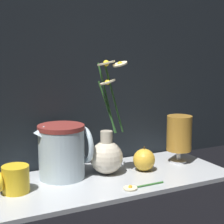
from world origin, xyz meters
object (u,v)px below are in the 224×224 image
vase_with_flowers (107,153)px  tea_glass (179,134)px  yellow_mug (15,179)px  ceramic_pitcher (63,149)px  orange_fruit (144,160)px

vase_with_flowers → tea_glass: bearing=-1.2°
yellow_mug → ceramic_pitcher: ceramic_pitcher is taller
vase_with_flowers → ceramic_pitcher: bearing=168.7°
yellow_mug → tea_glass: bearing=2.1°
tea_glass → orange_fruit: 0.15m
orange_fruit → ceramic_pitcher: bearing=167.8°
yellow_mug → orange_fruit: bearing=-0.2°
vase_with_flowers → yellow_mug: bearing=-174.9°
orange_fruit → yellow_mug: bearing=179.8°
vase_with_flowers → yellow_mug: (-0.27, -0.02, -0.03)m
yellow_mug → orange_fruit: size_ratio=1.07×
tea_glass → orange_fruit: bearing=-171.9°
orange_fruit → tea_glass: bearing=8.1°
yellow_mug → tea_glass: (0.52, 0.02, 0.06)m
yellow_mug → orange_fruit: 0.38m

